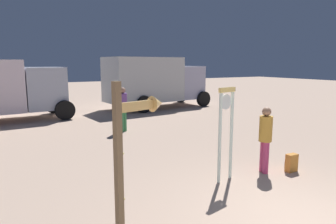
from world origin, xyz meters
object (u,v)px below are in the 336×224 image
object	(u,v)px
standing_clock	(226,125)
arrow_sign	(134,135)
backpack	(291,163)
person_distant	(123,107)
person_near_clock	(265,136)
box_truck_near	(154,81)

from	to	relation	value
standing_clock	arrow_sign	xyz separation A→B (m)	(-2.53, -0.92, 0.27)
backpack	person_distant	distance (m)	6.43
person_near_clock	backpack	size ratio (longest dim) A/B	3.61
arrow_sign	person_distant	world-z (taller)	arrow_sign
person_near_clock	box_truck_near	bearing A→B (deg)	77.58
person_near_clock	box_truck_near	distance (m)	11.02
standing_clock	person_near_clock	world-z (taller)	standing_clock
arrow_sign	backpack	size ratio (longest dim) A/B	5.37
arrow_sign	box_truck_near	distance (m)	13.09
person_distant	box_truck_near	bearing A→B (deg)	52.87
standing_clock	backpack	distance (m)	2.09
box_truck_near	arrow_sign	bearing A→B (deg)	-117.57
backpack	person_distant	world-z (taller)	person_distant
backpack	person_distant	size ratio (longest dim) A/B	0.26
backpack	arrow_sign	bearing A→B (deg)	-172.50
arrow_sign	box_truck_near	bearing A→B (deg)	62.43
arrow_sign	backpack	xyz separation A→B (m)	(4.30, 0.57, -1.31)
backpack	person_distant	xyz separation A→B (m)	(-2.01, 6.06, 0.73)
box_truck_near	person_near_clock	bearing A→B (deg)	-102.42
person_distant	box_truck_near	distance (m)	6.27
backpack	box_truck_near	distance (m)	11.26
box_truck_near	standing_clock	bearing A→B (deg)	-108.26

